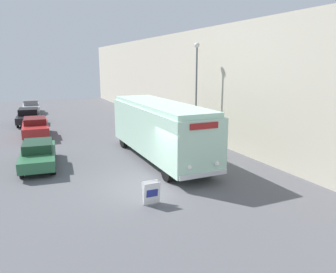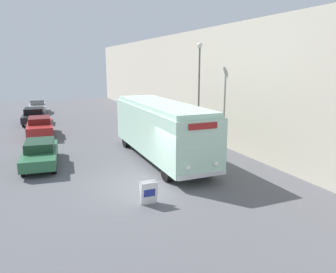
{
  "view_description": "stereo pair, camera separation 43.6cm",
  "coord_description": "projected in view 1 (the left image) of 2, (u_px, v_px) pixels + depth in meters",
  "views": [
    {
      "loc": [
        -4.85,
        -13.31,
        5.51
      ],
      "look_at": [
        1.82,
        1.27,
        1.92
      ],
      "focal_mm": 35.0,
      "sensor_mm": 36.0,
      "label": 1
    },
    {
      "loc": [
        -4.45,
        -13.49,
        5.51
      ],
      "look_at": [
        1.82,
        1.27,
        1.92
      ],
      "focal_mm": 35.0,
      "sensor_mm": 36.0,
      "label": 2
    }
  ],
  "objects": [
    {
      "name": "ground_plane",
      "position": [
        143.0,
        186.0,
        14.99
      ],
      "size": [
        80.0,
        80.0,
        0.0
      ],
      "primitive_type": "plane",
      "color": "#56565B"
    },
    {
      "name": "parked_car_near",
      "position": [
        38.0,
        154.0,
        17.8
      ],
      "size": [
        2.21,
        4.9,
        1.37
      ],
      "rotation": [
        0.0,
        0.0,
        -0.1
      ],
      "color": "black",
      "rests_on": "ground_plane"
    },
    {
      "name": "parked_car_mid",
      "position": [
        35.0,
        127.0,
        25.01
      ],
      "size": [
        2.05,
        4.8,
        1.46
      ],
      "rotation": [
        0.0,
        0.0,
        -0.05
      ],
      "color": "black",
      "rests_on": "ground_plane"
    },
    {
      "name": "parked_car_far",
      "position": [
        29.0,
        116.0,
        30.33
      ],
      "size": [
        2.35,
        4.95,
        1.44
      ],
      "rotation": [
        0.0,
        0.0,
        -0.1
      ],
      "color": "black",
      "rests_on": "ground_plane"
    },
    {
      "name": "parked_car_distant",
      "position": [
        31.0,
        106.0,
        37.05
      ],
      "size": [
        1.85,
        4.56,
        1.47
      ],
      "rotation": [
        0.0,
        0.0,
        -0.03
      ],
      "color": "black",
      "rests_on": "ground_plane"
    },
    {
      "name": "vintage_bus",
      "position": [
        160.0,
        128.0,
        18.87
      ],
      "size": [
        2.56,
        10.02,
        3.33
      ],
      "color": "black",
      "rests_on": "ground_plane"
    },
    {
      "name": "sign_board",
      "position": [
        151.0,
        193.0,
        13.03
      ],
      "size": [
        0.69,
        0.35,
        0.93
      ],
      "color": "gray",
      "rests_on": "ground_plane"
    },
    {
      "name": "streetlamp",
      "position": [
        196.0,
        80.0,
        22.29
      ],
      "size": [
        0.36,
        0.36,
        6.87
      ],
      "color": "#595E60",
      "rests_on": "ground_plane"
    },
    {
      "name": "building_wall_right",
      "position": [
        188.0,
        83.0,
        26.07
      ],
      "size": [
        0.3,
        60.0,
        7.95
      ],
      "color": "beige",
      "rests_on": "ground_plane"
    }
  ]
}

